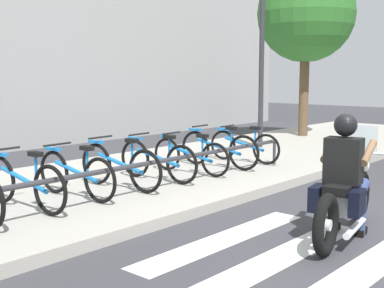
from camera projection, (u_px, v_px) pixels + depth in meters
name	position (u px, v px, depth m)	size (l,w,h in m)	color
sidewalk	(136.00, 180.00, 8.93)	(24.00, 4.40, 0.15)	#A8A399
crosswalk_stripe_2	(358.00, 274.00, 4.89)	(2.80, 0.40, 0.01)	white
crosswalk_stripe_3	(285.00, 255.00, 5.41)	(2.80, 0.40, 0.01)	white
crosswalk_stripe_4	(225.00, 239.00, 5.94)	(2.80, 0.40, 0.01)	white
motorcycle	(346.00, 197.00, 5.99)	(2.18, 0.80, 1.26)	black
rider	(345.00, 167.00, 5.87)	(0.70, 0.62, 1.46)	black
bicycle_1	(24.00, 182.00, 6.64)	(0.48, 1.71, 0.78)	black
bicycle_2	(76.00, 174.00, 7.24)	(0.48, 1.61, 0.76)	black
bicycle_3	(120.00, 166.00, 7.84)	(0.48, 1.70, 0.79)	black
bicycle_4	(157.00, 160.00, 8.44)	(0.48, 1.65, 0.77)	black
bicycle_5	(190.00, 155.00, 9.04)	(0.48, 1.66, 0.72)	black
bicycle_6	(219.00, 149.00, 9.64)	(0.48, 1.75, 0.79)	black
bicycle_7	(244.00, 146.00, 10.24)	(0.48, 1.61, 0.73)	black
bike_rack	(164.00, 162.00, 7.76)	(6.26, 0.07, 0.49)	#333338
street_lamp	(262.00, 44.00, 12.14)	(0.28, 0.28, 4.29)	#2D2D33
tree_near_rack	(306.00, 14.00, 14.34)	(2.73, 2.73, 4.96)	brown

